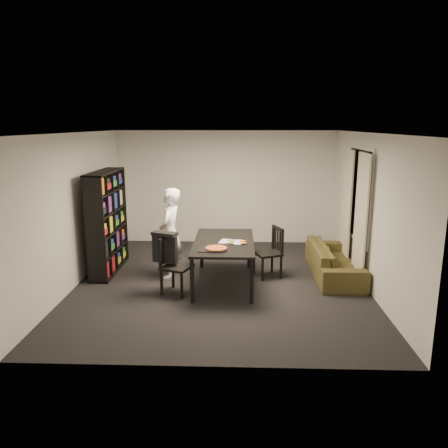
{
  "coord_description": "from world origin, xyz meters",
  "views": [
    {
      "loc": [
        0.32,
        -7.29,
        2.75
      ],
      "look_at": [
        0.06,
        0.06,
        1.05
      ],
      "focal_mm": 35.0,
      "sensor_mm": 36.0,
      "label": 1
    }
  ],
  "objects_px": {
    "chair_right": "(272,248)",
    "baking_tray": "(211,249)",
    "chair_left": "(172,261)",
    "person": "(170,233)",
    "sofa": "(334,261)",
    "pepperoni_pizza": "(216,248)",
    "bookshelf": "(107,222)",
    "dining_table": "(224,245)"
  },
  "relations": [
    {
      "from": "chair_left",
      "to": "baking_tray",
      "type": "height_order",
      "value": "chair_left"
    },
    {
      "from": "pepperoni_pizza",
      "to": "sofa",
      "type": "bearing_deg",
      "value": 25.42
    },
    {
      "from": "bookshelf",
      "to": "pepperoni_pizza",
      "type": "distance_m",
      "value": 2.41
    },
    {
      "from": "chair_left",
      "to": "person",
      "type": "height_order",
      "value": "person"
    },
    {
      "from": "dining_table",
      "to": "sofa",
      "type": "distance_m",
      "value": 2.11
    },
    {
      "from": "baking_tray",
      "to": "person",
      "type": "bearing_deg",
      "value": 133.19
    },
    {
      "from": "chair_left",
      "to": "chair_right",
      "type": "xyz_separation_m",
      "value": [
        1.71,
        0.86,
        -0.01
      ]
    },
    {
      "from": "sofa",
      "to": "chair_right",
      "type": "bearing_deg",
      "value": 92.93
    },
    {
      "from": "person",
      "to": "pepperoni_pizza",
      "type": "height_order",
      "value": "person"
    },
    {
      "from": "dining_table",
      "to": "sofa",
      "type": "height_order",
      "value": "dining_table"
    },
    {
      "from": "chair_right",
      "to": "dining_table",
      "type": "bearing_deg",
      "value": -86.21
    },
    {
      "from": "bookshelf",
      "to": "dining_table",
      "type": "relative_size",
      "value": 1.03
    },
    {
      "from": "sofa",
      "to": "pepperoni_pizza",
      "type": "bearing_deg",
      "value": 115.42
    },
    {
      "from": "chair_right",
      "to": "pepperoni_pizza",
      "type": "xyz_separation_m",
      "value": [
        -0.97,
        -0.95,
        0.27
      ]
    },
    {
      "from": "sofa",
      "to": "bookshelf",
      "type": "bearing_deg",
      "value": 87.84
    },
    {
      "from": "dining_table",
      "to": "person",
      "type": "relative_size",
      "value": 1.12
    },
    {
      "from": "baking_tray",
      "to": "sofa",
      "type": "relative_size",
      "value": 0.2
    },
    {
      "from": "chair_left",
      "to": "baking_tray",
      "type": "distance_m",
      "value": 0.69
    },
    {
      "from": "bookshelf",
      "to": "chair_left",
      "type": "bearing_deg",
      "value": -38.12
    },
    {
      "from": "baking_tray",
      "to": "sofa",
      "type": "height_order",
      "value": "baking_tray"
    },
    {
      "from": "bookshelf",
      "to": "person",
      "type": "height_order",
      "value": "bookshelf"
    },
    {
      "from": "dining_table",
      "to": "chair_left",
      "type": "relative_size",
      "value": 1.95
    },
    {
      "from": "chair_right",
      "to": "bookshelf",
      "type": "bearing_deg",
      "value": -116.0
    },
    {
      "from": "chair_left",
      "to": "person",
      "type": "xyz_separation_m",
      "value": [
        -0.14,
        0.76,
        0.28
      ]
    },
    {
      "from": "baking_tray",
      "to": "dining_table",
      "type": "bearing_deg",
      "value": 70.26
    },
    {
      "from": "chair_left",
      "to": "baking_tray",
      "type": "xyz_separation_m",
      "value": [
        0.65,
        -0.09,
        0.23
      ]
    },
    {
      "from": "pepperoni_pizza",
      "to": "bookshelf",
      "type": "bearing_deg",
      "value": 151.06
    },
    {
      "from": "pepperoni_pizza",
      "to": "chair_left",
      "type": "bearing_deg",
      "value": 173.18
    },
    {
      "from": "chair_right",
      "to": "pepperoni_pizza",
      "type": "relative_size",
      "value": 2.64
    },
    {
      "from": "dining_table",
      "to": "bookshelf",
      "type": "bearing_deg",
      "value": 163.94
    },
    {
      "from": "bookshelf",
      "to": "dining_table",
      "type": "xyz_separation_m",
      "value": [
        2.21,
        -0.64,
        -0.25
      ]
    },
    {
      "from": "bookshelf",
      "to": "chair_right",
      "type": "distance_m",
      "value": 3.12
    },
    {
      "from": "person",
      "to": "sofa",
      "type": "relative_size",
      "value": 0.83
    },
    {
      "from": "baking_tray",
      "to": "sofa",
      "type": "xyz_separation_m",
      "value": [
        2.2,
        1.0,
        -0.48
      ]
    },
    {
      "from": "bookshelf",
      "to": "chair_left",
      "type": "height_order",
      "value": "bookshelf"
    },
    {
      "from": "chair_right",
      "to": "person",
      "type": "xyz_separation_m",
      "value": [
        -1.85,
        -0.1,
        0.29
      ]
    },
    {
      "from": "baking_tray",
      "to": "pepperoni_pizza",
      "type": "bearing_deg",
      "value": -1.59
    },
    {
      "from": "person",
      "to": "baking_tray",
      "type": "bearing_deg",
      "value": 50.99
    },
    {
      "from": "chair_left",
      "to": "pepperoni_pizza",
      "type": "relative_size",
      "value": 2.71
    },
    {
      "from": "chair_left",
      "to": "sofa",
      "type": "height_order",
      "value": "chair_left"
    },
    {
      "from": "chair_right",
      "to": "baking_tray",
      "type": "relative_size",
      "value": 2.31
    },
    {
      "from": "chair_right",
      "to": "sofa",
      "type": "distance_m",
      "value": 1.17
    }
  ]
}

